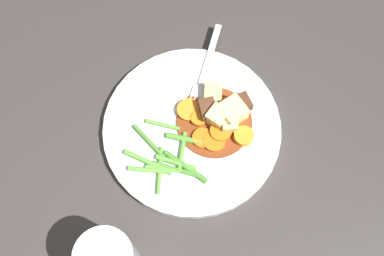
{
  "coord_description": "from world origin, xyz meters",
  "views": [
    {
      "loc": [
        -0.12,
        -0.24,
        0.76
      ],
      "look_at": [
        0.0,
        0.0,
        0.02
      ],
      "focal_mm": 49.02,
      "sensor_mm": 36.0,
      "label": 1
    }
  ],
  "objects_px": {
    "potato_chunk_2": "(233,112)",
    "potato_chunk_3": "(230,125)",
    "dinner_plate": "(192,130)",
    "carrot_slice_5": "(233,105)",
    "potato_chunk_0": "(213,94)",
    "potato_chunk_1": "(217,117)",
    "fork": "(204,75)",
    "meat_chunk_1": "(208,110)",
    "meat_chunk_0": "(243,104)",
    "carrot_slice_7": "(214,141)",
    "carrot_slice_3": "(199,119)",
    "carrot_slice_0": "(221,132)",
    "carrot_slice_2": "(203,138)",
    "carrot_slice_4": "(216,109)",
    "carrot_slice_1": "(244,136)",
    "carrot_slice_6": "(189,110)"
  },
  "relations": [
    {
      "from": "potato_chunk_2",
      "to": "potato_chunk_3",
      "type": "distance_m",
      "value": 0.02
    },
    {
      "from": "dinner_plate",
      "to": "carrot_slice_5",
      "type": "xyz_separation_m",
      "value": [
        0.07,
        0.0,
        0.01
      ]
    },
    {
      "from": "potato_chunk_0",
      "to": "potato_chunk_1",
      "type": "height_order",
      "value": "potato_chunk_1"
    },
    {
      "from": "dinner_plate",
      "to": "fork",
      "type": "relative_size",
      "value": 1.9
    },
    {
      "from": "potato_chunk_0",
      "to": "meat_chunk_1",
      "type": "height_order",
      "value": "meat_chunk_1"
    },
    {
      "from": "carrot_slice_5",
      "to": "meat_chunk_0",
      "type": "bearing_deg",
      "value": -25.64
    },
    {
      "from": "carrot_slice_7",
      "to": "potato_chunk_2",
      "type": "bearing_deg",
      "value": 31.69
    },
    {
      "from": "meat_chunk_0",
      "to": "fork",
      "type": "xyz_separation_m",
      "value": [
        -0.03,
        0.07,
        -0.01
      ]
    },
    {
      "from": "carrot_slice_5",
      "to": "meat_chunk_1",
      "type": "bearing_deg",
      "value": 170.77
    },
    {
      "from": "potato_chunk_3",
      "to": "fork",
      "type": "distance_m",
      "value": 0.09
    },
    {
      "from": "carrot_slice_3",
      "to": "meat_chunk_1",
      "type": "bearing_deg",
      "value": 12.9
    },
    {
      "from": "carrot_slice_0",
      "to": "meat_chunk_1",
      "type": "relative_size",
      "value": 1.02
    },
    {
      "from": "carrot_slice_2",
      "to": "meat_chunk_0",
      "type": "height_order",
      "value": "meat_chunk_0"
    },
    {
      "from": "meat_chunk_1",
      "to": "fork",
      "type": "distance_m",
      "value": 0.06
    },
    {
      "from": "carrot_slice_4",
      "to": "carrot_slice_5",
      "type": "height_order",
      "value": "carrot_slice_5"
    },
    {
      "from": "potato_chunk_1",
      "to": "carrot_slice_7",
      "type": "bearing_deg",
      "value": -123.19
    },
    {
      "from": "carrot_slice_3",
      "to": "potato_chunk_3",
      "type": "distance_m",
      "value": 0.05
    },
    {
      "from": "carrot_slice_7",
      "to": "potato_chunk_1",
      "type": "height_order",
      "value": "potato_chunk_1"
    },
    {
      "from": "potato_chunk_3",
      "to": "potato_chunk_2",
      "type": "bearing_deg",
      "value": 50.99
    },
    {
      "from": "carrot_slice_4",
      "to": "carrot_slice_3",
      "type": "bearing_deg",
      "value": -175.07
    },
    {
      "from": "carrot_slice_2",
      "to": "potato_chunk_0",
      "type": "bearing_deg",
      "value": 51.25
    },
    {
      "from": "carrot_slice_7",
      "to": "potato_chunk_3",
      "type": "relative_size",
      "value": 1.4
    },
    {
      "from": "carrot_slice_1",
      "to": "potato_chunk_3",
      "type": "height_order",
      "value": "potato_chunk_3"
    },
    {
      "from": "carrot_slice_5",
      "to": "carrot_slice_7",
      "type": "bearing_deg",
      "value": -142.2
    },
    {
      "from": "carrot_slice_1",
      "to": "potato_chunk_3",
      "type": "relative_size",
      "value": 1.25
    },
    {
      "from": "carrot_slice_7",
      "to": "potato_chunk_2",
      "type": "relative_size",
      "value": 0.93
    },
    {
      "from": "meat_chunk_0",
      "to": "meat_chunk_1",
      "type": "height_order",
      "value": "meat_chunk_1"
    },
    {
      "from": "carrot_slice_2",
      "to": "carrot_slice_0",
      "type": "bearing_deg",
      "value": -6.62
    },
    {
      "from": "meat_chunk_1",
      "to": "potato_chunk_2",
      "type": "bearing_deg",
      "value": -30.99
    },
    {
      "from": "meat_chunk_0",
      "to": "potato_chunk_3",
      "type": "bearing_deg",
      "value": -147.68
    },
    {
      "from": "carrot_slice_0",
      "to": "carrot_slice_1",
      "type": "bearing_deg",
      "value": -37.77
    },
    {
      "from": "dinner_plate",
      "to": "carrot_slice_6",
      "type": "xyz_separation_m",
      "value": [
        0.01,
        0.03,
        0.01
      ]
    },
    {
      "from": "carrot_slice_1",
      "to": "potato_chunk_1",
      "type": "distance_m",
      "value": 0.05
    },
    {
      "from": "carrot_slice_5",
      "to": "carrot_slice_6",
      "type": "relative_size",
      "value": 0.84
    },
    {
      "from": "carrot_slice_5",
      "to": "meat_chunk_1",
      "type": "height_order",
      "value": "meat_chunk_1"
    },
    {
      "from": "carrot_slice_2",
      "to": "potato_chunk_0",
      "type": "distance_m",
      "value": 0.07
    },
    {
      "from": "dinner_plate",
      "to": "meat_chunk_0",
      "type": "height_order",
      "value": "meat_chunk_0"
    },
    {
      "from": "dinner_plate",
      "to": "carrot_slice_7",
      "type": "height_order",
      "value": "carrot_slice_7"
    },
    {
      "from": "carrot_slice_6",
      "to": "fork",
      "type": "relative_size",
      "value": 0.25
    },
    {
      "from": "dinner_plate",
      "to": "potato_chunk_0",
      "type": "bearing_deg",
      "value": 32.74
    },
    {
      "from": "carrot_slice_6",
      "to": "potato_chunk_0",
      "type": "bearing_deg",
      "value": 8.53
    },
    {
      "from": "carrot_slice_3",
      "to": "carrot_slice_4",
      "type": "height_order",
      "value": "carrot_slice_3"
    },
    {
      "from": "carrot_slice_5",
      "to": "potato_chunk_1",
      "type": "relative_size",
      "value": 0.98
    },
    {
      "from": "carrot_slice_5",
      "to": "meat_chunk_1",
      "type": "relative_size",
      "value": 0.93
    },
    {
      "from": "meat_chunk_0",
      "to": "fork",
      "type": "relative_size",
      "value": 0.19
    },
    {
      "from": "potato_chunk_3",
      "to": "carrot_slice_1",
      "type": "bearing_deg",
      "value": -64.62
    },
    {
      "from": "carrot_slice_1",
      "to": "dinner_plate",
      "type": "bearing_deg",
      "value": 142.72
    },
    {
      "from": "potato_chunk_3",
      "to": "carrot_slice_3",
      "type": "bearing_deg",
      "value": 139.7
    },
    {
      "from": "potato_chunk_1",
      "to": "carrot_slice_3",
      "type": "bearing_deg",
      "value": 152.45
    },
    {
      "from": "carrot_slice_4",
      "to": "potato_chunk_1",
      "type": "height_order",
      "value": "potato_chunk_1"
    }
  ]
}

